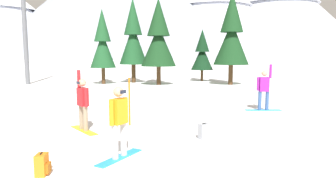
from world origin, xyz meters
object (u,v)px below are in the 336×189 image
pine_tree_leaning (159,38)px  pine_tree_young (103,43)px  snowboarder_background (264,89)px  pine_tree_short (202,53)px  pine_tree_tall (232,35)px  backpack_orange (42,165)px  trail_marker_pole (129,102)px  snowboarder_midground (83,103)px  snowboarder_foreground (119,121)px  pine_tree_broad (133,37)px  ski_lift_tower (24,10)px  backpack_grey (204,131)px

pine_tree_leaning → pine_tree_young: bearing=164.3°
pine_tree_leaning → pine_tree_young: 4.66m
snowboarder_background → pine_tree_short: pine_tree_short is taller
pine_tree_short → pine_tree_tall: (1.58, -3.59, 1.44)m
pine_tree_young → backpack_orange: bearing=-87.9°
backpack_orange → trail_marker_pole: size_ratio=0.29×
snowboarder_midground → snowboarder_foreground: bearing=-65.6°
snowboarder_background → pine_tree_broad: pine_tree_broad is taller
pine_tree_broad → snowboarder_midground: bearing=-95.0°
snowboarder_background → pine_tree_leaning: pine_tree_leaning is taller
snowboarder_midground → pine_tree_short: 19.67m
snowboarder_midground → trail_marker_pole: (1.46, 0.61, -0.08)m
trail_marker_pole → backpack_orange: bearing=-111.2°
backpack_orange → pine_tree_short: bearing=70.0°
pine_tree_short → snowboarder_background: bearing=-91.8°
snowboarder_foreground → ski_lift_tower: 21.86m
backpack_grey → pine_tree_broad: size_ratio=0.07×
backpack_orange → trail_marker_pole: bearing=68.8°
pine_tree_short → pine_tree_broad: (-6.18, -0.80, 1.35)m
snowboarder_background → pine_tree_broad: 15.66m
snowboarder_midground → pine_tree_broad: (1.51, 17.23, 2.99)m
backpack_orange → ski_lift_tower: (-6.94, 20.44, 5.70)m
ski_lift_tower → pine_tree_short: bearing=5.1°
pine_tree_short → pine_tree_broad: size_ratio=0.65×
snowboarder_foreground → pine_tree_broad: size_ratio=0.24×
pine_tree_leaning → backpack_grey: bearing=-89.6°
snowboarder_foreground → snowboarder_midground: bearing=114.4°
pine_tree_tall → ski_lift_tower: 16.70m
ski_lift_tower → snowboarder_background: bearing=-43.8°
trail_marker_pole → ski_lift_tower: bearing=118.2°
pine_tree_leaning → pine_tree_young: (-4.47, 1.26, -0.39)m
snowboarder_foreground → pine_tree_short: 21.87m
pine_tree_broad → pine_tree_young: bearing=-156.6°
snowboarder_background → pine_tree_broad: bearing=111.7°
backpack_grey → ski_lift_tower: bearing=120.9°
pine_tree_short → pine_tree_young: size_ratio=0.77×
snowboarder_foreground → backpack_orange: snowboarder_foreground is taller
backpack_grey → pine_tree_short: pine_tree_short is taller
trail_marker_pole → pine_tree_tall: 16.20m
snowboarder_foreground → pine_tree_tall: 19.26m
pine_tree_leaning → pine_tree_broad: bearing=130.7°
trail_marker_pole → pine_tree_tall: pine_tree_tall is taller
trail_marker_pole → pine_tree_leaning: size_ratio=0.24×
pine_tree_broad → snowboarder_background: bearing=-68.3°
snowboarder_background → ski_lift_tower: size_ratio=0.19×
backpack_grey → pine_tree_short: (4.06, 19.37, 2.33)m
pine_tree_young → pine_tree_tall: 10.39m
ski_lift_tower → pine_tree_tall: bearing=-7.9°
pine_tree_tall → pine_tree_broad: 8.24m
backpack_orange → pine_tree_leaning: bearing=78.7°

